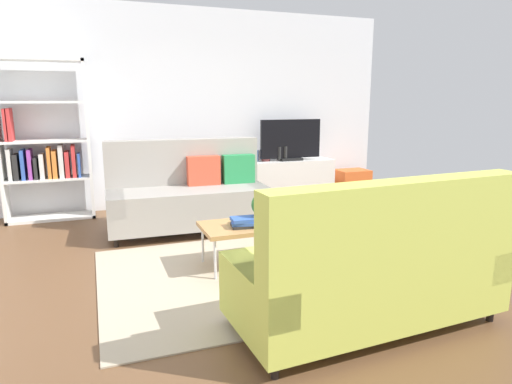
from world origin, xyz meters
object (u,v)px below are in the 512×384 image
(coffee_table, at_px, (259,226))
(table_book_0, at_px, (244,225))
(bottle_0, at_px, (280,154))
(couch_beige, at_px, (189,194))
(tv, at_px, (291,141))
(potted_plant, at_px, (263,208))
(storage_trunk, at_px, (352,183))
(bookshelf, at_px, (44,148))
(vase_1, at_px, (266,157))
(tv_console, at_px, (289,180))
(couch_green, at_px, (371,269))
(vase_0, at_px, (254,156))
(bottle_1, at_px, (285,154))

(coffee_table, relative_size, table_book_0, 4.58)
(bottle_0, bearing_deg, table_book_0, -119.46)
(bottle_0, bearing_deg, couch_beige, -147.02)
(tv, relative_size, potted_plant, 3.25)
(coffee_table, distance_m, storage_trunk, 3.55)
(bookshelf, bearing_deg, tv, -0.65)
(vase_1, bearing_deg, table_book_0, -115.31)
(bookshelf, relative_size, vase_1, 15.64)
(couch_beige, height_order, tv_console, couch_beige)
(couch_beige, xyz_separation_m, storage_trunk, (2.96, 1.02, -0.23))
(tv, distance_m, bottle_0, 0.28)
(coffee_table, bearing_deg, couch_green, -78.45)
(vase_0, height_order, bottle_0, bottle_0)
(couch_beige, distance_m, bookshelf, 2.08)
(tv, xyz_separation_m, table_book_0, (-1.65, -2.59, -0.52))
(table_book_0, bearing_deg, bookshelf, 125.47)
(vase_1, xyz_separation_m, bottle_1, (0.29, -0.09, 0.05))
(tv, distance_m, storage_trunk, 1.32)
(vase_1, xyz_separation_m, bottle_0, (0.19, -0.09, 0.05))
(tv_console, distance_m, table_book_0, 3.09)
(coffee_table, height_order, bottle_0, bottle_0)
(tv, bearing_deg, couch_beige, -149.40)
(bookshelf, relative_size, vase_0, 11.72)
(couch_green, distance_m, coffee_table, 1.45)
(vase_0, bearing_deg, vase_1, 0.00)
(couch_beige, distance_m, potted_plant, 1.55)
(bookshelf, bearing_deg, vase_0, 0.58)
(couch_green, distance_m, storage_trunk, 4.49)
(bottle_0, xyz_separation_m, bottle_1, (0.10, 0.00, 0.00))
(tv, relative_size, table_book_0, 4.17)
(couch_green, relative_size, tv, 1.94)
(tv_console, bearing_deg, vase_1, 172.68)
(bottle_1, bearing_deg, vase_0, 169.48)
(vase_1, bearing_deg, tv_console, -7.32)
(tv, xyz_separation_m, vase_1, (-0.39, 0.07, -0.25))
(coffee_table, distance_m, vase_1, 2.83)
(storage_trunk, relative_size, bottle_0, 2.35)
(table_book_0, distance_m, bottle_1, 3.02)
(bookshelf, height_order, vase_0, bookshelf)
(vase_0, height_order, vase_1, vase_0)
(couch_green, height_order, bottle_0, couch_green)
(coffee_table, bearing_deg, bottle_1, 61.07)
(vase_1, bearing_deg, couch_beige, -141.48)
(potted_plant, xyz_separation_m, bottle_1, (1.37, 2.57, 0.17))
(bottle_0, distance_m, bottle_1, 0.10)
(coffee_table, xyz_separation_m, tv, (1.48, 2.52, 0.56))
(table_book_0, bearing_deg, bottle_1, 58.88)
(tv, height_order, bottle_1, tv)
(tv_console, height_order, vase_1, vase_1)
(couch_green, height_order, tv, tv)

